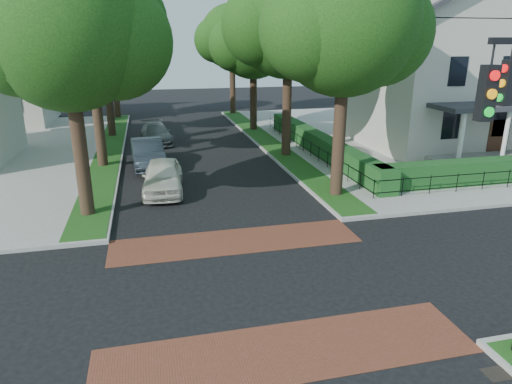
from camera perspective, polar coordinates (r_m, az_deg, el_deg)
ground at (r=13.97m, az=0.01°, el=-11.48°), size 120.00×120.00×0.00m
sidewalk_ne at (r=38.64m, az=22.32°, el=6.74°), size 30.00×30.00×0.15m
crosswalk_far at (r=16.75m, az=-2.54°, el=-6.15°), size 9.00×2.20×0.01m
crosswalk_near at (r=11.39m, az=3.96°, el=-19.24°), size 9.00×2.20×0.01m
storm_drain at (r=12.03m, az=28.08°, el=-19.38°), size 0.65×0.45×0.01m
grass_strip_ne at (r=32.67m, az=1.47°, el=6.35°), size 1.60×29.80×0.02m
grass_strip_nw at (r=31.73m, az=-17.82°, el=5.11°), size 1.60×29.80×0.02m
tree_right_near at (r=20.81m, az=11.13°, el=19.90°), size 7.75×6.67×10.66m
tree_right_mid at (r=28.34m, az=4.17°, el=20.41°), size 8.25×7.09×11.22m
tree_right_far at (r=36.98m, az=-0.26°, el=18.29°), size 7.25×6.23×9.74m
tree_right_back at (r=45.80m, az=-2.96°, el=18.73°), size 7.50×6.45×10.20m
tree_left_near at (r=19.19m, az=-22.29°, el=18.02°), size 7.50×6.45×10.20m
tree_left_mid at (r=27.19m, az=-20.12°, el=20.26°), size 8.00×6.88×11.48m
tree_left_far at (r=36.10m, az=-18.42°, el=17.74°), size 7.00×6.02×9.86m
tree_left_back at (r=45.10m, az=-17.58°, el=18.14°), size 7.75×6.66×10.44m
hedge_main_road at (r=29.43m, az=7.89°, el=6.02°), size 1.00×18.00×1.20m
fence_main_road at (r=29.19m, az=6.41°, el=5.68°), size 0.06×18.00×0.90m
house_victorian at (r=34.37m, az=23.75°, el=15.33°), size 13.00×13.05×12.48m
parked_car_front at (r=22.30m, az=-11.56°, el=1.92°), size 2.18×4.72×1.57m
parked_car_middle at (r=27.07m, az=-13.37°, el=4.72°), size 2.02×4.95×1.60m
parked_car_rear at (r=33.56m, az=-12.38°, el=7.17°), size 2.34×4.88×1.37m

